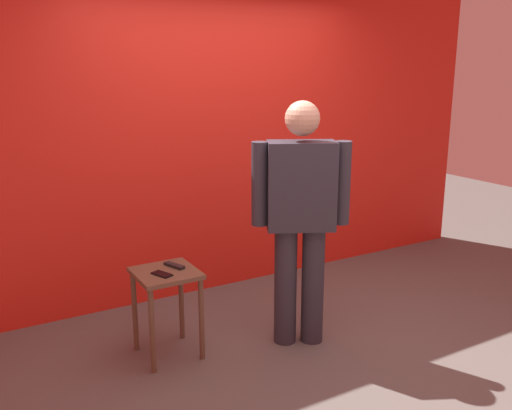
{
  "coord_description": "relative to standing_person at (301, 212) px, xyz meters",
  "views": [
    {
      "loc": [
        -2.12,
        -2.8,
        1.95
      ],
      "look_at": [
        -0.17,
        0.55,
        0.98
      ],
      "focal_mm": 39.28,
      "sensor_mm": 36.0,
      "label": 1
    }
  ],
  "objects": [
    {
      "name": "tv_remote",
      "position": [
        -0.81,
        0.33,
        -0.34
      ],
      "size": [
        0.1,
        0.17,
        0.02
      ],
      "primitive_type": "cube",
      "rotation": [
        0.0,
        0.0,
        0.35
      ],
      "color": "black",
      "rests_on": "side_table"
    },
    {
      "name": "cell_phone",
      "position": [
        -0.93,
        0.23,
        -0.35
      ],
      "size": [
        0.12,
        0.16,
        0.01
      ],
      "primitive_type": "cube",
      "rotation": [
        0.0,
        0.0,
        0.38
      ],
      "color": "black",
      "rests_on": "side_table"
    },
    {
      "name": "ground_plane",
      "position": [
        -0.01,
        -0.25,
        -0.97
      ],
      "size": [
        12.0,
        12.0,
        0.0
      ],
      "primitive_type": "plane",
      "color": "#59544F"
    },
    {
      "name": "standing_person",
      "position": [
        0.0,
        0.0,
        0.0
      ],
      "size": [
        0.65,
        0.41,
        1.72
      ],
      "color": "#2D2D38",
      "rests_on": "ground_plane"
    },
    {
      "name": "back_wall_red",
      "position": [
        -0.01,
        1.27,
        0.44
      ],
      "size": [
        5.7,
        0.12,
        2.81
      ],
      "primitive_type": "cube",
      "color": "red",
      "rests_on": "ground_plane"
    },
    {
      "name": "side_table",
      "position": [
        -0.89,
        0.29,
        -0.48
      ],
      "size": [
        0.41,
        0.41,
        0.61
      ],
      "color": "brown",
      "rests_on": "ground_plane"
    }
  ]
}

